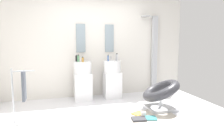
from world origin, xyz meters
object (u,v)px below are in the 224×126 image
coffee_mug (143,115)px  soap_bottle_amber (83,60)px  lounge_chair (161,93)px  soap_bottle_white (117,57)px  magazine_charcoal (139,119)px  soap_bottle_green (78,58)px  magazine_teal (149,118)px  magazine_ochre (138,113)px  pedestal_sink_left (83,80)px  soap_bottle_black (77,58)px  soap_bottle_blue (108,58)px  towel_rack (22,87)px  pedestal_sink_right (112,79)px  soap_bottle_grey (116,57)px  shower_column (154,53)px

coffee_mug → soap_bottle_amber: 1.84m
lounge_chair → soap_bottle_white: bearing=121.4°
magazine_charcoal → soap_bottle_green: 1.98m
magazine_teal → soap_bottle_amber: soap_bottle_amber is taller
magazine_ochre → soap_bottle_amber: soap_bottle_amber is taller
pedestal_sink_left → soap_bottle_black: 0.54m
soap_bottle_black → pedestal_sink_left: bearing=-17.6°
soap_bottle_green → soap_bottle_blue: size_ratio=1.08×
towel_rack → lounge_chair: bearing=-0.5°
pedestal_sink_right → soap_bottle_blue: soap_bottle_blue is taller
magazine_teal → soap_bottle_white: size_ratio=1.39×
lounge_chair → soap_bottle_black: size_ratio=6.39×
lounge_chair → coffee_mug: 0.67m
pedestal_sink_left → towel_rack: 1.60m
magazine_ochre → soap_bottle_grey: bearing=68.6°
soap_bottle_green → towel_rack: bearing=-135.0°
magazine_ochre → soap_bottle_black: (-1.03, 1.30, 0.97)m
magazine_ochre → soap_bottle_amber: 1.73m
shower_column → soap_bottle_green: bearing=-173.0°
magazine_ochre → coffee_mug: coffee_mug is taller
soap_bottle_white → towel_rack: bearing=-153.2°
towel_rack → pedestal_sink_left: bearing=43.5°
magazine_ochre → soap_bottle_blue: (-0.30, 1.17, 0.97)m
lounge_chair → soap_bottle_black: bearing=143.7°
towel_rack → soap_bottle_white: 2.24m
magazine_charcoal → magazine_ochre: 0.29m
pedestal_sink_right → soap_bottle_black: 1.00m
magazine_teal → coffee_mug: 0.13m
pedestal_sink_right → lounge_chair: bearing=-57.0°
soap_bottle_green → soap_bottle_blue: 0.70m
towel_rack → soap_bottle_blue: bearing=29.9°
soap_bottle_grey → towel_rack: bearing=-153.6°
pedestal_sink_right → shower_column: (1.23, 0.21, 0.61)m
magazine_ochre → soap_bottle_blue: bearing=77.8°
pedestal_sink_right → shower_column: size_ratio=0.50×
pedestal_sink_right → soap_bottle_amber: 0.90m
soap_bottle_white → soap_bottle_blue: size_ratio=1.18×
towel_rack → soap_bottle_green: bearing=45.0°
pedestal_sink_left → magazine_ochre: pedestal_sink_left is taller
coffee_mug → soap_bottle_green: size_ratio=0.59×
shower_column → soap_bottle_grey: shower_column is taller
towel_rack → soap_bottle_amber: 1.54m
magazine_charcoal → soap_bottle_white: size_ratio=1.37×
magazine_charcoal → soap_bottle_green: soap_bottle_green is taller
towel_rack → soap_bottle_black: soap_bottle_black is taller
magazine_teal → soap_bottle_blue: soap_bottle_blue is taller
shower_column → soap_bottle_green: size_ratio=12.39×
shower_column → soap_bottle_black: size_ratio=13.04×
pedestal_sink_right → soap_bottle_grey: bearing=-58.8°
pedestal_sink_right → soap_bottle_blue: bearing=-145.1°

